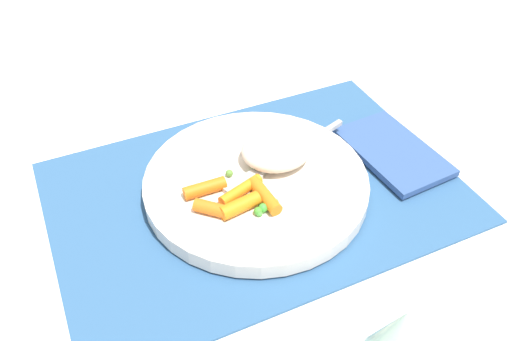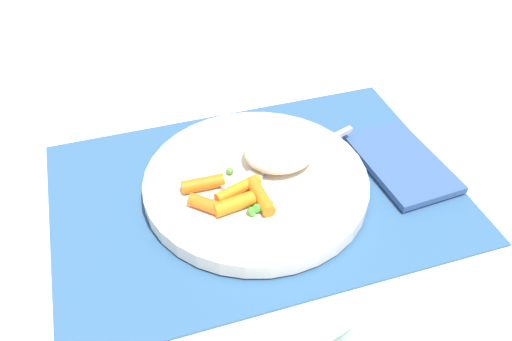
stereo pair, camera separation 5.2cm
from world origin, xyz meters
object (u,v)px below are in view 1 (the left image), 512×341
(plate, at_px, (256,183))
(fork, at_px, (276,163))
(rice_mound, at_px, (276,150))
(carrot_portion, at_px, (234,197))
(napkin, at_px, (393,151))

(plate, bearing_deg, fork, -161.46)
(rice_mound, xyz_separation_m, carrot_portion, (0.07, 0.04, -0.01))
(fork, xyz_separation_m, napkin, (-0.15, 0.02, -0.02))
(plate, height_order, napkin, plate)
(rice_mound, xyz_separation_m, napkin, (-0.14, 0.03, -0.03))
(plate, bearing_deg, rice_mound, -152.17)
(rice_mound, relative_size, carrot_portion, 0.96)
(plate, bearing_deg, carrot_portion, 34.07)
(rice_mound, distance_m, carrot_portion, 0.08)
(carrot_portion, relative_size, fork, 0.47)
(fork, bearing_deg, rice_mound, -119.49)
(plate, relative_size, fork, 1.39)
(napkin, bearing_deg, plate, -4.19)
(rice_mound, height_order, fork, rice_mound)
(fork, relative_size, napkin, 1.32)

